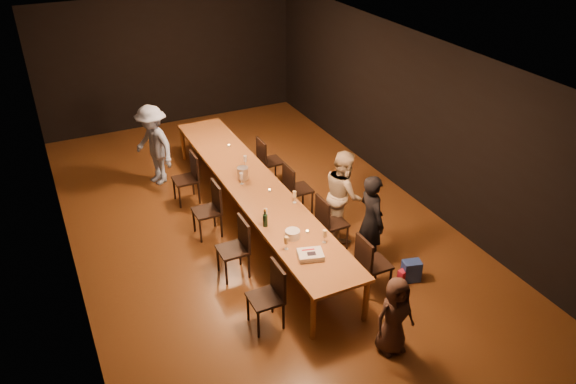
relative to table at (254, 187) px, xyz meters
name	(u,v)px	position (x,y,z in m)	size (l,w,h in m)	color
ground	(255,222)	(0.00, 0.00, -0.70)	(10.00, 10.00, 0.00)	#471F11
room_shell	(251,110)	(0.00, 0.00, 1.38)	(6.04, 10.04, 3.02)	black
table	(254,187)	(0.00, 0.00, 0.00)	(0.90, 6.00, 0.75)	olive
chair_right_0	(374,263)	(0.85, -2.40, -0.24)	(0.42, 0.42, 0.93)	black
chair_right_1	(332,222)	(0.85, -1.20, -0.24)	(0.42, 0.42, 0.93)	black
chair_right_2	(299,188)	(0.85, 0.00, -0.24)	(0.42, 0.42, 0.93)	black
chair_right_3	(271,161)	(0.85, 1.20, -0.24)	(0.42, 0.42, 0.93)	black
chair_left_0	(265,298)	(-0.85, -2.40, -0.24)	(0.42, 0.42, 0.93)	black
chair_left_1	(233,249)	(-0.85, -1.20, -0.24)	(0.42, 0.42, 0.93)	black
chair_left_2	(207,211)	(-0.85, 0.00, -0.24)	(0.42, 0.42, 0.93)	black
chair_left_3	(185,179)	(-0.85, 1.20, -0.24)	(0.42, 0.42, 0.93)	black
woman_birthday	(371,221)	(1.15, -1.82, 0.06)	(0.56, 0.36, 1.52)	black
woman_tan	(343,194)	(1.19, -0.94, 0.06)	(0.74, 0.58, 1.53)	beige
man_blue	(154,145)	(-1.15, 2.17, 0.09)	(1.02, 0.59, 1.58)	#93AFE3
child	(395,316)	(0.42, -3.50, -0.15)	(0.54, 0.35, 1.10)	#463027
gift_bag_red	(404,276)	(1.36, -2.47, -0.59)	(0.19, 0.10, 0.23)	red
gift_bag_blue	(411,271)	(1.48, -2.47, -0.53)	(0.27, 0.18, 0.33)	#2542A0
birthday_cake	(310,255)	(-0.09, -2.21, 0.09)	(0.40, 0.36, 0.08)	white
plate_stack	(293,234)	(-0.10, -1.68, 0.11)	(0.22, 0.22, 0.12)	white
champagne_bottle	(265,217)	(-0.33, -1.24, 0.20)	(0.07, 0.07, 0.30)	black
ice_bucket	(243,173)	(-0.08, 0.27, 0.16)	(0.19, 0.19, 0.21)	#AEAEB2
wineglass_0	(286,243)	(-0.30, -1.90, 0.15)	(0.06, 0.06, 0.21)	beige
wineglass_1	(325,236)	(0.26, -1.99, 0.15)	(0.06, 0.06, 0.21)	beige
wineglass_2	(266,215)	(-0.27, -1.11, 0.15)	(0.06, 0.06, 0.21)	silver
wineglass_3	(295,197)	(0.36, -0.82, 0.15)	(0.06, 0.06, 0.21)	beige
wineglass_4	(241,178)	(-0.17, 0.11, 0.15)	(0.06, 0.06, 0.21)	silver
wineglass_5	(245,161)	(0.13, 0.68, 0.15)	(0.06, 0.06, 0.21)	silver
tealight_near	(307,232)	(0.15, -1.66, 0.06)	(0.05, 0.05, 0.03)	#B2B7B2
tealight_mid	(270,190)	(0.15, -0.32, 0.06)	(0.05, 0.05, 0.03)	#B2B7B2
tealight_far	(229,146)	(0.15, 1.59, 0.06)	(0.05, 0.05, 0.03)	#B2B7B2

